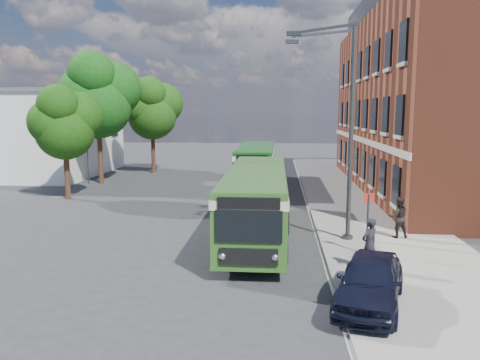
# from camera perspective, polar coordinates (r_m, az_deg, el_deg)

# --- Properties ---
(ground) EXTENTS (120.00, 120.00, 0.00)m
(ground) POSITION_cam_1_polar(r_m,az_deg,el_deg) (22.64, -1.00, -5.88)
(ground) COLOR #2B2C2E
(ground) RESTS_ON ground
(pavement) EXTENTS (6.00, 48.00, 0.15)m
(pavement) POSITION_cam_1_polar(r_m,az_deg,el_deg) (30.72, 13.64, -2.17)
(pavement) COLOR gray
(pavement) RESTS_ON ground
(kerb_line) EXTENTS (0.12, 48.00, 0.01)m
(kerb_line) POSITION_cam_1_polar(r_m,az_deg,el_deg) (30.40, 7.94, -2.25)
(kerb_line) COLOR beige
(kerb_line) RESTS_ON ground
(brick_office) EXTENTS (12.10, 26.00, 14.20)m
(brick_office) POSITION_cam_1_polar(r_m,az_deg,el_deg) (35.86, 24.30, 9.89)
(brick_office) COLOR brown
(brick_office) RESTS_ON ground
(white_building) EXTENTS (9.40, 13.40, 7.30)m
(white_building) POSITION_cam_1_polar(r_m,az_deg,el_deg) (44.70, -22.27, 5.32)
(white_building) COLOR silver
(white_building) RESTS_ON ground
(flagpole) EXTENTS (0.95, 0.10, 9.00)m
(flagpole) POSITION_cam_1_polar(r_m,az_deg,el_deg) (37.79, -18.24, 7.01)
(flagpole) COLOR #323537
(flagpole) RESTS_ON ground
(street_lamp) EXTENTS (2.96, 2.38, 9.00)m
(street_lamp) POSITION_cam_1_polar(r_m,az_deg,el_deg) (20.02, 12.36, 5.93)
(street_lamp) COLOR #323537
(street_lamp) RESTS_ON ground
(bus_stop_sign) EXTENTS (0.35, 0.08, 2.52)m
(bus_stop_sign) POSITION_cam_1_polar(r_m,az_deg,el_deg) (18.42, 15.30, -4.70)
(bus_stop_sign) COLOR #323537
(bus_stop_sign) RESTS_ON ground
(bus_front) EXTENTS (2.69, 12.25, 3.02)m
(bus_front) POSITION_cam_1_polar(r_m,az_deg,el_deg) (20.87, 2.04, -1.96)
(bus_front) COLOR #2F5C20
(bus_front) RESTS_ON ground
(bus_rear) EXTENTS (2.68, 11.42, 3.02)m
(bus_rear) POSITION_cam_1_polar(r_m,az_deg,el_deg) (34.82, 2.05, 2.22)
(bus_rear) COLOR #124D13
(bus_rear) RESTS_ON ground
(parked_car) EXTENTS (2.83, 4.53, 1.44)m
(parked_car) POSITION_cam_1_polar(r_m,az_deg,el_deg) (13.91, 15.56, -11.76)
(parked_car) COLOR black
(parked_car) RESTS_ON pavement
(pedestrian_a) EXTENTS (0.80, 0.76, 1.83)m
(pedestrian_a) POSITION_cam_1_polar(r_m,az_deg,el_deg) (16.77, 15.49, -7.56)
(pedestrian_a) COLOR black
(pedestrian_a) RESTS_ON pavement
(pedestrian_b) EXTENTS (0.91, 0.72, 1.80)m
(pedestrian_b) POSITION_cam_1_polar(r_m,az_deg,el_deg) (21.38, 18.73, -4.31)
(pedestrian_b) COLOR black
(pedestrian_b) RESTS_ON pavement
(tree_left) EXTENTS (4.28, 4.07, 7.23)m
(tree_left) POSITION_cam_1_polar(r_m,az_deg,el_deg) (31.45, -20.58, 6.63)
(tree_left) COLOR #331E12
(tree_left) RESTS_ON ground
(tree_mid) EXTENTS (5.91, 5.62, 9.98)m
(tree_mid) POSITION_cam_1_polar(r_m,az_deg,el_deg) (37.65, -16.89, 9.86)
(tree_mid) COLOR #331E12
(tree_mid) RESTS_ON ground
(tree_right) EXTENTS (5.10, 4.85, 8.61)m
(tree_right) POSITION_cam_1_polar(r_m,az_deg,el_deg) (43.11, -10.61, 8.61)
(tree_right) COLOR #331E12
(tree_right) RESTS_ON ground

